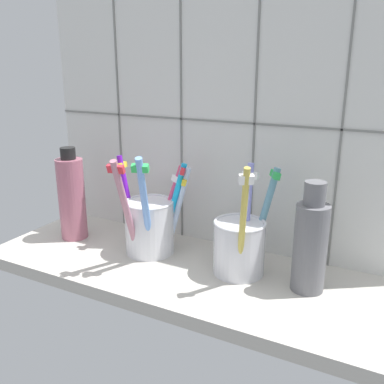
{
  "coord_description": "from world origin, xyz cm",
  "views": [
    {
      "loc": [
        27.91,
        -50.98,
        32.0
      ],
      "look_at": [
        0.0,
        2.51,
        13.37
      ],
      "focal_mm": 39.59,
      "sensor_mm": 36.0,
      "label": 1
    }
  ],
  "objects_px": {
    "soap_bottle": "(72,197)",
    "toothbrush_cup_right": "(240,244)",
    "toothbrush_cup_left": "(150,223)",
    "ceramic_vase": "(310,243)"
  },
  "relations": [
    {
      "from": "toothbrush_cup_left",
      "to": "toothbrush_cup_right",
      "type": "distance_m",
      "value": 0.16
    },
    {
      "from": "soap_bottle",
      "to": "toothbrush_cup_left",
      "type": "bearing_deg",
      "value": 3.49
    },
    {
      "from": "toothbrush_cup_left",
      "to": "toothbrush_cup_right",
      "type": "height_order",
      "value": "same"
    },
    {
      "from": "ceramic_vase",
      "to": "soap_bottle",
      "type": "xyz_separation_m",
      "value": [
        -0.41,
        -0.01,
        0.01
      ]
    },
    {
      "from": "ceramic_vase",
      "to": "soap_bottle",
      "type": "relative_size",
      "value": 0.95
    },
    {
      "from": "toothbrush_cup_left",
      "to": "soap_bottle",
      "type": "distance_m",
      "value": 0.16
    },
    {
      "from": "soap_bottle",
      "to": "toothbrush_cup_right",
      "type": "bearing_deg",
      "value": 2.12
    },
    {
      "from": "toothbrush_cup_right",
      "to": "ceramic_vase",
      "type": "bearing_deg",
      "value": -1.48
    },
    {
      "from": "toothbrush_cup_right",
      "to": "soap_bottle",
      "type": "relative_size",
      "value": 1.09
    },
    {
      "from": "toothbrush_cup_right",
      "to": "soap_bottle",
      "type": "bearing_deg",
      "value": -177.88
    }
  ]
}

